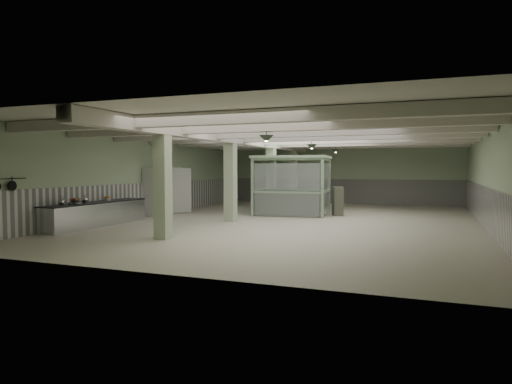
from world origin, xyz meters
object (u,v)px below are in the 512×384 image
(prep_counter, at_px, (97,214))
(filing_cabinet, at_px, (338,201))
(guard_booth, at_px, (292,175))
(walkin_cooler, at_px, (164,191))

(prep_counter, height_order, filing_cabinet, filing_cabinet)
(guard_booth, distance_m, filing_cabinet, 2.42)
(prep_counter, distance_m, filing_cabinet, 10.46)
(prep_counter, xyz_separation_m, filing_cabinet, (7.67, 7.11, 0.20))
(filing_cabinet, bearing_deg, prep_counter, -160.37)
(prep_counter, distance_m, walkin_cooler, 4.75)
(guard_booth, relative_size, filing_cabinet, 2.77)
(walkin_cooler, height_order, guard_booth, guard_booth)
(walkin_cooler, height_order, filing_cabinet, walkin_cooler)
(prep_counter, relative_size, guard_booth, 1.36)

